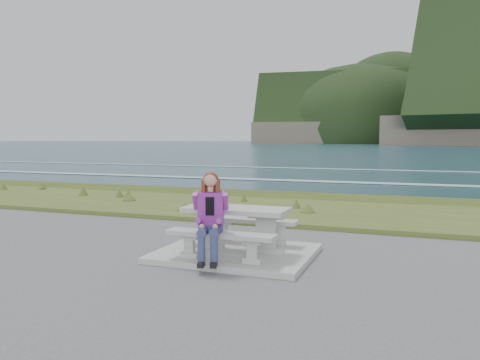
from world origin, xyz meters
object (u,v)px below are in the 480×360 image
object	(u,v)px
picnic_table	(236,217)
bench_landward	(220,238)
bench_seaward	(250,224)
seated_woman	(210,229)

from	to	relation	value
picnic_table	bench_landward	xyz separation A→B (m)	(0.00, -0.70, -0.23)
picnic_table	bench_seaward	xyz separation A→B (m)	(0.00, 0.70, -0.23)
picnic_table	seated_woman	xyz separation A→B (m)	(-0.12, -0.83, -0.07)
picnic_table	bench_landward	world-z (taller)	picnic_table
bench_seaward	seated_woman	bearing A→B (deg)	-94.57
seated_woman	bench_landward	bearing A→B (deg)	29.33
bench_seaward	picnic_table	bearing A→B (deg)	-90.00
picnic_table	seated_woman	size ratio (longest dim) A/B	1.28
bench_landward	seated_woman	distance (m)	0.24
bench_seaward	seated_woman	world-z (taller)	seated_woman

